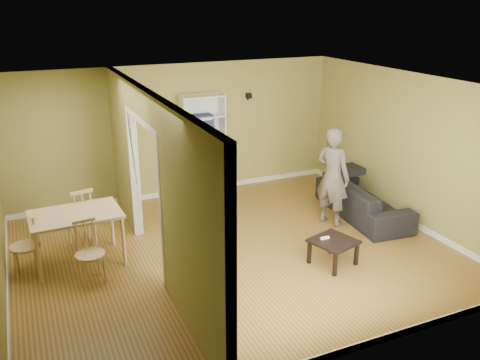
# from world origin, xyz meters

# --- Properties ---
(room_shell) EXTENTS (6.50, 6.50, 6.50)m
(room_shell) POSITION_xyz_m (0.00, 0.00, 1.30)
(room_shell) COLOR #A66E2C
(room_shell) RESTS_ON ground
(partition) EXTENTS (0.22, 5.50, 2.60)m
(partition) POSITION_xyz_m (-1.20, 0.00, 1.30)
(partition) COLOR olive
(partition) RESTS_ON ground
(wall_speaker) EXTENTS (0.10, 0.10, 0.10)m
(wall_speaker) POSITION_xyz_m (1.50, 2.69, 1.90)
(wall_speaker) COLOR black
(wall_speaker) RESTS_ON room_shell
(sofa) EXTENTS (2.24, 1.14, 0.82)m
(sofa) POSITION_xyz_m (2.70, 0.35, 0.41)
(sofa) COLOR black
(sofa) RESTS_ON ground
(person) EXTENTS (0.91, 0.83, 2.04)m
(person) POSITION_xyz_m (1.98, 0.31, 1.02)
(person) COLOR slate
(person) RESTS_ON ground
(bookshelf) EXTENTS (0.85, 0.37, 2.01)m
(bookshelf) POSITION_xyz_m (0.45, 2.61, 1.01)
(bookshelf) COLOR white
(bookshelf) RESTS_ON ground
(paper_box_navy_a) EXTENTS (0.42, 0.28, 0.22)m
(paper_box_navy_a) POSITION_xyz_m (0.46, 2.56, 0.53)
(paper_box_navy_a) COLOR #344981
(paper_box_navy_a) RESTS_ON bookshelf
(paper_box_teal) EXTENTS (0.39, 0.25, 0.20)m
(paper_box_teal) POSITION_xyz_m (0.36, 2.56, 0.92)
(paper_box_teal) COLOR #1D7E65
(paper_box_teal) RESTS_ON bookshelf
(paper_box_navy_b) EXTENTS (0.42, 0.27, 0.21)m
(paper_box_navy_b) POSITION_xyz_m (0.45, 2.56, 1.32)
(paper_box_navy_b) COLOR navy
(paper_box_navy_b) RESTS_ON bookshelf
(paper_box_navy_c) EXTENTS (0.41, 0.27, 0.21)m
(paper_box_navy_c) POSITION_xyz_m (0.43, 2.56, 1.53)
(paper_box_navy_c) COLOR navy
(paper_box_navy_c) RESTS_ON bookshelf
(coffee_table) EXTENTS (0.59, 0.59, 0.39)m
(coffee_table) POSITION_xyz_m (1.20, -0.95, 0.33)
(coffee_table) COLOR black
(coffee_table) RESTS_ON ground
(game_controller) EXTENTS (0.14, 0.04, 0.03)m
(game_controller) POSITION_xyz_m (1.10, -0.86, 0.41)
(game_controller) COLOR white
(game_controller) RESTS_ON coffee_table
(dining_table) EXTENTS (1.28, 0.86, 0.80)m
(dining_table) POSITION_xyz_m (-2.24, 0.62, 0.72)
(dining_table) COLOR tan
(dining_table) RESTS_ON ground
(chair_left) EXTENTS (0.45, 0.45, 0.92)m
(chair_left) POSITION_xyz_m (-2.96, 0.59, 0.46)
(chair_left) COLOR #D8B973
(chair_left) RESTS_ON ground
(chair_near) EXTENTS (0.46, 0.46, 0.89)m
(chair_near) POSITION_xyz_m (-2.15, -0.01, 0.45)
(chair_near) COLOR #D0B97D
(chair_near) RESTS_ON ground
(chair_far) EXTENTS (0.54, 0.54, 0.99)m
(chair_far) POSITION_xyz_m (-2.11, 1.22, 0.49)
(chair_far) COLOR tan
(chair_far) RESTS_ON ground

